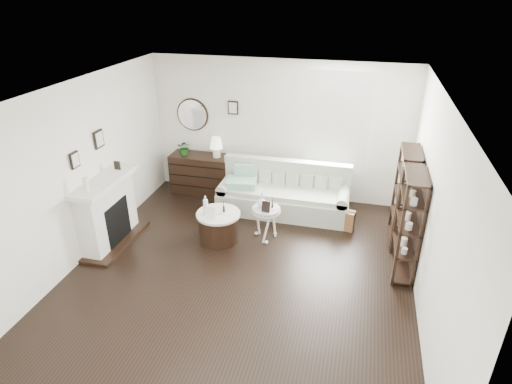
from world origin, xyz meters
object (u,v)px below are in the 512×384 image
(sofa, at_px, (284,196))
(pedestal_table, at_px, (266,211))
(drum_table, at_px, (219,226))
(dresser, at_px, (201,174))

(sofa, distance_m, pedestal_table, 1.06)
(pedestal_table, bearing_deg, sofa, 84.15)
(drum_table, relative_size, pedestal_table, 1.27)
(dresser, distance_m, pedestal_table, 2.22)
(sofa, bearing_deg, dresser, 167.58)
(dresser, height_order, pedestal_table, dresser)
(sofa, relative_size, drum_table, 3.30)
(drum_table, bearing_deg, dresser, 119.27)
(sofa, xyz_separation_m, dresser, (-1.80, 0.40, 0.09))
(sofa, bearing_deg, pedestal_table, -95.85)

